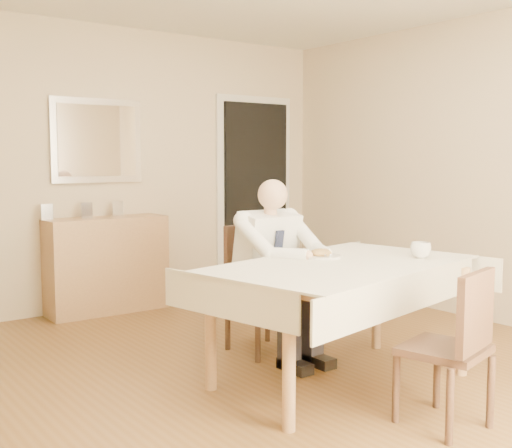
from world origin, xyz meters
TOP-DOWN VIEW (x-y plane):
  - room at (0.00, 0.00)m, footprint 5.00×5.02m
  - doorway at (1.55, 2.46)m, footprint 0.96×0.07m
  - mirror at (-0.23, 2.47)m, footprint 0.86×0.04m
  - dining_table at (0.18, -0.29)m, footprint 1.91×1.35m
  - chair_far at (0.18, 0.59)m, footprint 0.48×0.48m
  - chair_near at (0.16, -1.15)m, footprint 0.48×0.49m
  - seated_man at (0.18, 0.30)m, footprint 0.48×0.72m
  - plate at (0.22, -0.06)m, footprint 0.26×0.26m
  - food at (0.22, -0.06)m, footprint 0.14×0.14m
  - knife at (0.26, -0.12)m, footprint 0.01×0.13m
  - fork at (0.18, -0.12)m, footprint 0.01×0.13m
  - coffee_mug at (0.72, -0.46)m, footprint 0.16×0.16m
  - sideboard at (-0.23, 2.32)m, footprint 1.08×0.38m
  - photo_frame_left at (-0.74, 2.36)m, footprint 0.10×0.02m
  - photo_frame_center at (-0.40, 2.33)m, footprint 0.10×0.02m
  - photo_frame_right at (-0.09, 2.36)m, footprint 0.10×0.02m

SIDE VIEW (x-z plane):
  - sideboard at x=-0.23m, z-range 0.00..0.86m
  - chair_near at x=0.16m, z-range 0.05..0.89m
  - chair_far at x=0.18m, z-range 0.06..0.97m
  - dining_table at x=0.18m, z-range 0.29..1.04m
  - seated_man at x=0.18m, z-range 0.07..1.31m
  - plate at x=0.22m, z-range 0.75..0.77m
  - knife at x=0.26m, z-range 0.77..0.78m
  - fork at x=0.18m, z-range 0.77..0.78m
  - food at x=0.22m, z-range 0.76..0.81m
  - coffee_mug at x=0.72m, z-range 0.75..0.86m
  - photo_frame_left at x=-0.74m, z-range 0.86..1.00m
  - photo_frame_center at x=-0.40m, z-range 0.86..1.00m
  - photo_frame_right at x=-0.09m, z-range 0.86..1.00m
  - doorway at x=1.55m, z-range -0.05..2.05m
  - room at x=0.00m, z-range 0.00..2.60m
  - mirror at x=-0.23m, z-range 1.17..1.93m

